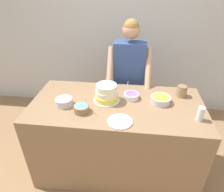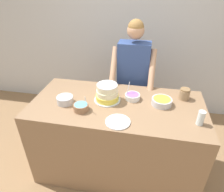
% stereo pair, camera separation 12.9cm
% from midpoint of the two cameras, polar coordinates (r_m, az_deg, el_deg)
% --- Properties ---
extents(wall_back, '(10.00, 0.05, 2.60)m').
position_cam_midpoint_polar(wall_back, '(3.28, 7.35, 17.10)').
color(wall_back, silver).
rests_on(wall_back, ground_plane).
extents(counter, '(1.80, 0.86, 0.95)m').
position_cam_midpoint_polar(counter, '(2.37, 2.91, -11.86)').
color(counter, '#8C6B4C').
rests_on(counter, ground_plane).
extents(person_baker, '(0.53, 0.47, 1.68)m').
position_cam_midpoint_polar(person_baker, '(2.59, 7.48, 6.36)').
color(person_baker, '#2D2D38').
rests_on(person_baker, ground_plane).
extents(cake, '(0.28, 0.28, 0.19)m').
position_cam_midpoint_polar(cake, '(2.08, 0.41, 0.80)').
color(cake, silver).
rests_on(cake, counter).
extents(frosting_bowl_pink, '(0.17, 0.17, 0.08)m').
position_cam_midpoint_polar(frosting_bowl_pink, '(2.10, -11.57, -1.02)').
color(frosting_bowl_pink, silver).
rests_on(frosting_bowl_pink, counter).
extents(frosting_bowl_orange, '(0.21, 0.21, 0.07)m').
position_cam_midpoint_polar(frosting_bowl_orange, '(2.11, 15.73, -1.51)').
color(frosting_bowl_orange, silver).
rests_on(frosting_bowl_orange, counter).
extents(frosting_bowl_blue, '(0.15, 0.15, 0.18)m').
position_cam_midpoint_polar(frosting_bowl_blue, '(1.96, -6.97, -3.17)').
color(frosting_bowl_blue, '#936B4C').
rests_on(frosting_bowl_blue, counter).
extents(frosting_bowl_purple, '(0.16, 0.16, 0.18)m').
position_cam_midpoint_polar(frosting_bowl_purple, '(2.14, 7.56, -0.14)').
color(frosting_bowl_purple, white).
rests_on(frosting_bowl_purple, counter).
extents(drinking_glass, '(0.06, 0.06, 0.14)m').
position_cam_midpoint_polar(drinking_glass, '(1.95, 25.81, -5.71)').
color(drinking_glass, silver).
rests_on(drinking_glass, counter).
extents(ceramic_plate, '(0.23, 0.23, 0.01)m').
position_cam_midpoint_polar(ceramic_plate, '(1.82, 3.73, -7.41)').
color(ceramic_plate, silver).
rests_on(ceramic_plate, counter).
extents(stoneware_jar, '(0.11, 0.11, 0.12)m').
position_cam_midpoint_polar(stoneware_jar, '(2.28, 21.53, 0.52)').
color(stoneware_jar, '#9E7F5B').
rests_on(stoneware_jar, counter).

